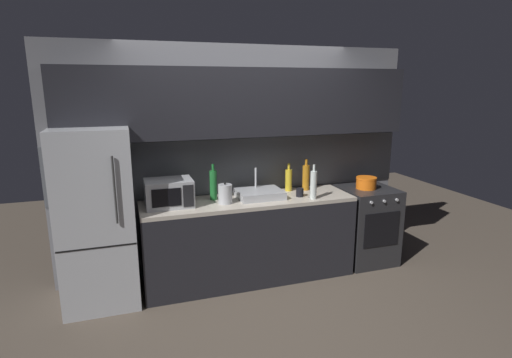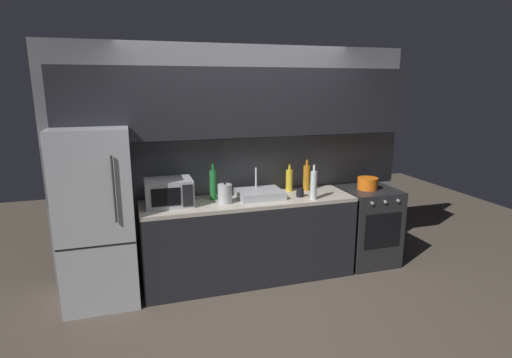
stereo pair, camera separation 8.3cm
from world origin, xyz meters
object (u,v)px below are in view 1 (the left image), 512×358
object	(u,v)px
wine_bottle_amber	(306,177)
mug_dark	(300,192)
kettle	(225,194)
oven_range	(366,225)
wine_bottle_clear	(313,185)
microwave	(169,193)
wine_bottle_yellow	(289,180)
cooking_pot	(366,183)
wine_bottle_green	(213,185)
refrigerator	(97,218)

from	to	relation	value
wine_bottle_amber	mug_dark	distance (m)	0.32
kettle	oven_range	bearing A→B (deg)	2.08
wine_bottle_amber	wine_bottle_clear	xyz separation A→B (m)	(-0.08, -0.36, 0.01)
oven_range	microwave	world-z (taller)	microwave
kettle	wine_bottle_yellow	xyz separation A→B (m)	(0.81, 0.26, 0.03)
cooking_pot	wine_bottle_clear	bearing A→B (deg)	-165.74
oven_range	mug_dark	world-z (taller)	mug_dark
microwave	mug_dark	world-z (taller)	microwave
wine_bottle_green	wine_bottle_yellow	bearing A→B (deg)	5.92
microwave	wine_bottle_clear	bearing A→B (deg)	-8.33
oven_range	wine_bottle_amber	bearing A→B (deg)	167.00
mug_dark	cooking_pot	world-z (taller)	cooking_pot
microwave	mug_dark	size ratio (longest dim) A/B	5.07
oven_range	wine_bottle_green	distance (m)	1.92
oven_range	wine_bottle_yellow	world-z (taller)	wine_bottle_yellow
wine_bottle_green	cooking_pot	bearing A→B (deg)	-3.44
refrigerator	wine_bottle_green	xyz separation A→B (m)	(1.15, 0.11, 0.21)
microwave	wine_bottle_amber	world-z (taller)	wine_bottle_amber
oven_range	wine_bottle_green	size ratio (longest dim) A/B	2.37
kettle	cooking_pot	world-z (taller)	kettle
kettle	wine_bottle_amber	bearing A→B (deg)	12.95
refrigerator	wine_bottle_clear	distance (m)	2.17
refrigerator	mug_dark	size ratio (longest dim) A/B	18.82
microwave	wine_bottle_yellow	size ratio (longest dim) A/B	1.46
wine_bottle_clear	mug_dark	xyz separation A→B (m)	(-0.10, 0.13, -0.11)
microwave	wine_bottle_amber	bearing A→B (deg)	5.45
oven_range	wine_bottle_amber	distance (m)	0.96
mug_dark	cooking_pot	xyz separation A→B (m)	(0.87, 0.07, 0.02)
oven_range	wine_bottle_yellow	size ratio (longest dim) A/B	2.86
wine_bottle_amber	cooking_pot	bearing A→B (deg)	-13.54
cooking_pot	microwave	bearing A→B (deg)	179.53
microwave	mug_dark	bearing A→B (deg)	-3.66
mug_dark	cooking_pot	distance (m)	0.88
wine_bottle_green	wine_bottle_yellow	distance (m)	0.90
kettle	wine_bottle_yellow	distance (m)	0.85
wine_bottle_yellow	mug_dark	bearing A→B (deg)	-86.02
refrigerator	mug_dark	xyz separation A→B (m)	(2.06, -0.07, 0.09)
microwave	wine_bottle_green	world-z (taller)	wine_bottle_green
kettle	wine_bottle_amber	size ratio (longest dim) A/B	0.62
microwave	oven_range	bearing A→B (deg)	-0.49
refrigerator	kettle	distance (m)	1.24
refrigerator	microwave	bearing A→B (deg)	1.55
wine_bottle_amber	wine_bottle_green	world-z (taller)	wine_bottle_green
microwave	mug_dark	distance (m)	1.38
wine_bottle_amber	wine_bottle_yellow	size ratio (longest dim) A/B	1.14
microwave	cooking_pot	size ratio (longest dim) A/B	1.96
wine_bottle_clear	wine_bottle_green	bearing A→B (deg)	163.14
wine_bottle_amber	wine_bottle_green	xyz separation A→B (m)	(-1.09, -0.06, 0.01)
oven_range	microwave	bearing A→B (deg)	179.51
refrigerator	wine_bottle_clear	world-z (taller)	refrigerator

